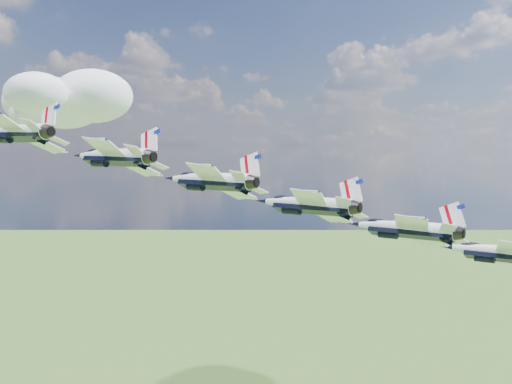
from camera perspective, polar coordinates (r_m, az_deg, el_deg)
cloud_far at (r=334.82m, az=-18.99°, el=8.19°), size 64.68×50.82×25.41m
jet_0 at (r=76.19m, az=-22.99°, el=5.52°), size 15.32×17.82×8.60m
jet_1 at (r=72.06m, az=-14.30°, el=3.50°), size 15.32×17.82×8.60m
jet_2 at (r=69.84m, az=-4.87°, el=1.20°), size 15.32×17.82×8.60m
jet_3 at (r=69.71m, az=4.88°, el=-1.20°), size 15.32×17.82×8.60m
jet_4 at (r=71.69m, az=14.38°, el=-3.52°), size 15.32×17.82×8.60m
jet_5 at (r=75.62m, az=23.17°, el=-5.56°), size 15.32×17.82×8.60m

